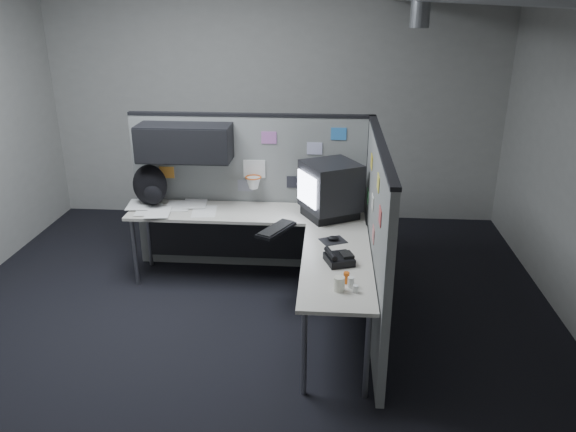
# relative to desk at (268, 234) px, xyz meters

# --- Properties ---
(room) EXTENTS (5.62, 5.62, 3.22)m
(room) POSITION_rel_desk_xyz_m (0.41, -0.70, 1.48)
(room) COLOR black
(room) RESTS_ON ground
(partition_back) EXTENTS (2.44, 0.42, 1.63)m
(partition_back) POSITION_rel_desk_xyz_m (-0.40, 0.53, 0.38)
(partition_back) COLOR slate
(partition_back) RESTS_ON ground
(partition_right) EXTENTS (0.07, 2.23, 1.63)m
(partition_right) POSITION_rel_desk_xyz_m (0.95, -0.49, 0.21)
(partition_right) COLOR slate
(partition_right) RESTS_ON ground
(desk) EXTENTS (2.31, 2.11, 0.73)m
(desk) POSITION_rel_desk_xyz_m (0.00, 0.00, 0.00)
(desk) COLOR beige
(desk) RESTS_ON ground
(monitor) EXTENTS (0.63, 0.63, 0.53)m
(monitor) POSITION_rel_desk_xyz_m (0.57, 0.20, 0.39)
(monitor) COLOR black
(monitor) RESTS_ON desk
(keyboard) EXTENTS (0.35, 0.47, 0.04)m
(keyboard) POSITION_rel_desk_xyz_m (0.09, -0.20, 0.14)
(keyboard) COLOR black
(keyboard) RESTS_ON desk
(mouse) EXTENTS (0.26, 0.24, 0.04)m
(mouse) POSITION_rel_desk_xyz_m (0.60, -0.38, 0.13)
(mouse) COLOR black
(mouse) RESTS_ON desk
(phone) EXTENTS (0.26, 0.27, 0.10)m
(phone) POSITION_rel_desk_xyz_m (0.65, -0.80, 0.16)
(phone) COLOR black
(phone) RESTS_ON desk
(bottles) EXTENTS (0.14, 0.17, 0.09)m
(bottles) POSITION_rel_desk_xyz_m (0.71, -1.19, 0.15)
(bottles) COLOR silver
(bottles) RESTS_ON desk
(cup) EXTENTS (0.08, 0.08, 0.11)m
(cup) POSITION_rel_desk_xyz_m (0.65, -1.25, 0.17)
(cup) COLOR silver
(cup) RESTS_ON desk
(papers) EXTENTS (0.95, 0.64, 0.02)m
(papers) POSITION_rel_desk_xyz_m (-1.00, 0.29, 0.13)
(papers) COLOR white
(papers) RESTS_ON desk
(backpack) EXTENTS (0.37, 0.33, 0.42)m
(backpack) POSITION_rel_desk_xyz_m (-1.22, 0.37, 0.32)
(backpack) COLOR black
(backpack) RESTS_ON desk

